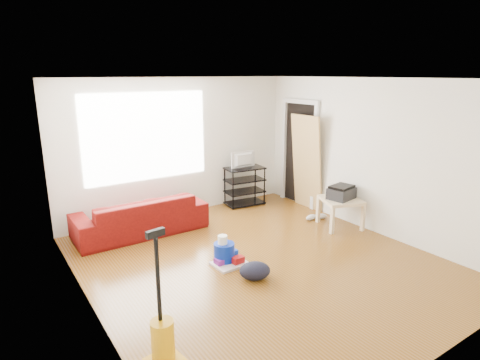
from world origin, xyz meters
TOP-DOWN VIEW (x-y plane):
  - room at (0.07, 0.15)m, footprint 4.51×5.01m
  - sofa at (-0.99, 1.95)m, footprint 2.12×0.83m
  - tv_stand at (1.27, 2.22)m, footprint 0.81×0.52m
  - tv at (1.27, 2.22)m, footprint 0.55×0.07m
  - side_table at (1.95, 0.32)m, footprint 0.79×0.79m
  - printer at (1.95, 0.32)m, footprint 0.50×0.41m
  - bucket at (-0.43, 0.26)m, footprint 0.36×0.36m
  - toilet_paper at (-0.45, 0.26)m, footprint 0.13×0.13m
  - cleaning_tray at (-0.39, 0.17)m, footprint 0.47×0.38m
  - backpack at (-0.34, -0.35)m, footprint 0.49×0.45m
  - sneakers at (1.85, 0.79)m, footprint 0.44×0.22m
  - vacuum at (-2.00, -1.31)m, footprint 0.33×0.36m
  - door_panel at (2.13, 1.38)m, footprint 0.23×0.73m

SIDE VIEW (x-z plane):
  - sofa at x=-0.99m, z-range -0.31..0.31m
  - bucket at x=-0.43m, z-range -0.14..0.14m
  - backpack at x=-0.34m, z-range -0.11..0.11m
  - door_panel at x=2.13m, z-range -0.91..0.91m
  - cleaning_tray at x=-0.39m, z-range -0.03..0.13m
  - sneakers at x=1.85m, z-range 0.00..0.10m
  - toilet_paper at x=-0.45m, z-range 0.14..0.26m
  - vacuum at x=-2.00m, z-range -0.43..0.93m
  - tv_stand at x=1.27m, z-range 0.01..0.77m
  - side_table at x=1.95m, z-range 0.17..0.67m
  - printer at x=1.95m, z-range 0.50..0.73m
  - tv at x=1.27m, z-range 0.76..1.08m
  - room at x=0.07m, z-range 0.00..2.51m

